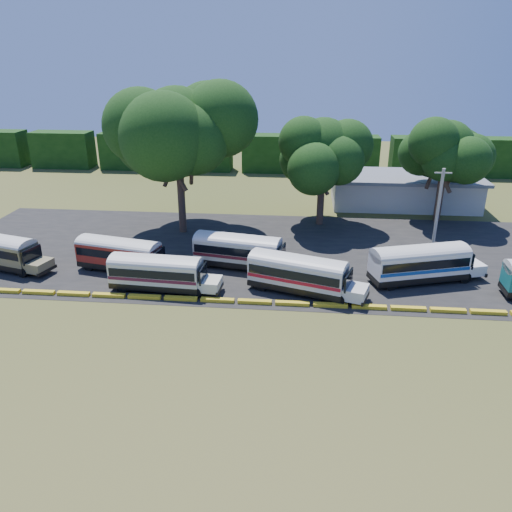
# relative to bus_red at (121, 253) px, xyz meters

# --- Properties ---
(ground) EXTENTS (160.00, 160.00, 0.00)m
(ground) POSITION_rel_bus_red_xyz_m (11.20, -6.31, -1.76)
(ground) COLOR #364617
(ground) RESTS_ON ground
(asphalt_strip) EXTENTS (64.00, 24.00, 0.02)m
(asphalt_strip) POSITION_rel_bus_red_xyz_m (12.20, 5.69, -1.75)
(asphalt_strip) COLOR black
(asphalt_strip) RESTS_ON ground
(curb) EXTENTS (53.70, 0.45, 0.30)m
(curb) POSITION_rel_bus_red_xyz_m (11.20, -5.31, -1.61)
(curb) COLOR gold
(curb) RESTS_ON ground
(terminal_building) EXTENTS (19.00, 9.00, 4.00)m
(terminal_building) POSITION_rel_bus_red_xyz_m (29.20, 23.69, 0.27)
(terminal_building) COLOR #BCB6AC
(terminal_building) RESTS_ON ground
(treeline_backdrop) EXTENTS (130.00, 4.00, 6.00)m
(treeline_backdrop) POSITION_rel_bus_red_xyz_m (11.20, 41.69, 1.24)
(treeline_backdrop) COLOR black
(treeline_backdrop) RESTS_ON ground
(bus_red) EXTENTS (9.62, 4.19, 3.07)m
(bus_red) POSITION_rel_bus_red_xyz_m (0.00, 0.00, 0.00)
(bus_red) COLOR black
(bus_red) RESTS_ON ground
(bus_cream_west) EXTENTS (9.45, 2.91, 3.06)m
(bus_cream_west) POSITION_rel_bus_red_xyz_m (4.48, -3.61, -0.03)
(bus_cream_west) COLOR black
(bus_cream_west) RESTS_ON ground
(bus_cream_east) EXTENTS (9.99, 4.15, 3.19)m
(bus_cream_east) POSITION_rel_bus_red_xyz_m (10.65, 1.69, 0.04)
(bus_cream_east) COLOR black
(bus_cream_east) RESTS_ON ground
(bus_white_red) EXTENTS (10.10, 5.35, 3.24)m
(bus_white_red) POSITION_rel_bus_red_xyz_m (16.22, -2.96, 0.07)
(bus_white_red) COLOR black
(bus_white_red) RESTS_ON ground
(bus_white_blue) EXTENTS (10.48, 5.42, 3.35)m
(bus_white_blue) POSITION_rel_bus_red_xyz_m (26.60, 0.10, 0.13)
(bus_white_blue) COLOR black
(bus_white_blue) RESTS_ON ground
(tree_west) EXTENTS (11.59, 11.59, 15.50)m
(tree_west) POSITION_rel_bus_red_xyz_m (3.10, 11.01, 9.45)
(tree_west) COLOR #36231B
(tree_west) RESTS_ON ground
(tree_center) EXTENTS (8.95, 8.95, 12.08)m
(tree_center) POSITION_rel_bus_red_xyz_m (18.30, 15.05, 6.98)
(tree_center) COLOR #36231B
(tree_center) RESTS_ON ground
(tree_east) EXTENTS (8.29, 8.29, 11.67)m
(tree_east) POSITION_rel_bus_red_xyz_m (32.10, 17.51, 6.80)
(tree_east) COLOR #36231B
(tree_east) RESTS_ON ground
(utility_pole) EXTENTS (1.60, 0.30, 8.57)m
(utility_pole) POSITION_rel_bus_red_xyz_m (29.20, 6.83, 2.63)
(utility_pole) COLOR gray
(utility_pole) RESTS_ON ground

